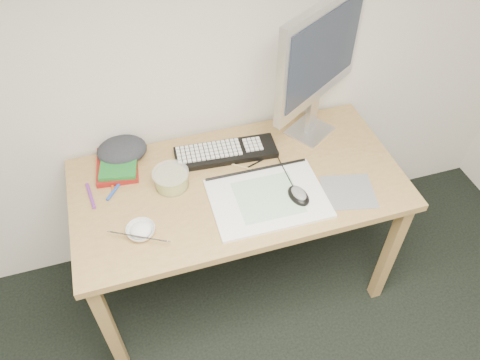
# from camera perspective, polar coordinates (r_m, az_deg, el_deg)

# --- Properties ---
(desk) EXTENTS (1.40, 0.70, 0.75)m
(desk) POSITION_cam_1_polar(r_m,az_deg,el_deg) (2.04, -0.19, -1.80)
(desk) COLOR tan
(desk) RESTS_ON ground
(mousepad) EXTENTS (0.25, 0.23, 0.00)m
(mousepad) POSITION_cam_1_polar(r_m,az_deg,el_deg) (1.99, 13.07, -1.41)
(mousepad) COLOR slate
(mousepad) RESTS_ON desk
(sketchpad) EXTENTS (0.47, 0.34, 0.01)m
(sketchpad) POSITION_cam_1_polar(r_m,az_deg,el_deg) (1.91, 3.41, -2.24)
(sketchpad) COLOR silver
(sketchpad) RESTS_ON desk
(keyboard) EXTENTS (0.46, 0.18, 0.03)m
(keyboard) POSITION_cam_1_polar(r_m,az_deg,el_deg) (2.09, -1.74, 3.38)
(keyboard) COLOR black
(keyboard) RESTS_ON desk
(monitor) EXTENTS (0.48, 0.33, 0.64)m
(monitor) POSITION_cam_1_polar(r_m,az_deg,el_deg) (2.01, 9.71, 14.56)
(monitor) COLOR silver
(monitor) RESTS_ON desk
(mouse) EXTENTS (0.09, 0.13, 0.04)m
(mouse) POSITION_cam_1_polar(r_m,az_deg,el_deg) (1.91, 7.17, -1.66)
(mouse) COLOR black
(mouse) RESTS_ON sketchpad
(rice_bowl) EXTENTS (0.12, 0.12, 0.03)m
(rice_bowl) POSITION_cam_1_polar(r_m,az_deg,el_deg) (1.83, -11.98, -6.12)
(rice_bowl) COLOR silver
(rice_bowl) RESTS_ON desk
(chopsticks) EXTENTS (0.22, 0.13, 0.02)m
(chopsticks) POSITION_cam_1_polar(r_m,az_deg,el_deg) (1.79, -12.25, -6.76)
(chopsticks) COLOR #B3B2B5
(chopsticks) RESTS_ON rice_bowl
(fruit_tub) EXTENTS (0.18, 0.18, 0.07)m
(fruit_tub) POSITION_cam_1_polar(r_m,az_deg,el_deg) (1.96, -8.39, 0.14)
(fruit_tub) COLOR #ECBF53
(fruit_tub) RESTS_ON desk
(book_red) EXTENTS (0.20, 0.25, 0.02)m
(book_red) POSITION_cam_1_polar(r_m,az_deg,el_deg) (2.10, -14.72, 1.78)
(book_red) COLOR maroon
(book_red) RESTS_ON desk
(book_green) EXTENTS (0.19, 0.24, 0.02)m
(book_green) POSITION_cam_1_polar(r_m,az_deg,el_deg) (2.09, -14.54, 2.21)
(book_green) COLOR #1A6A26
(book_green) RESTS_ON book_red
(cloth_lump) EXTENTS (0.20, 0.17, 0.08)m
(cloth_lump) POSITION_cam_1_polar(r_m,az_deg,el_deg) (2.13, -14.19, 3.54)
(cloth_lump) COLOR #2A2D33
(cloth_lump) RESTS_ON desk
(pencil_pink) EXTENTS (0.19, 0.02, 0.01)m
(pencil_pink) POSITION_cam_1_polar(r_m,az_deg,el_deg) (2.00, -0.92, 0.66)
(pencil_pink) COLOR #CE677B
(pencil_pink) RESTS_ON desk
(pencil_tan) EXTENTS (0.16, 0.13, 0.01)m
(pencil_tan) POSITION_cam_1_polar(r_m,az_deg,el_deg) (2.03, 0.92, 1.43)
(pencil_tan) COLOR tan
(pencil_tan) RESTS_ON desk
(pencil_black) EXTENTS (0.18, 0.06, 0.01)m
(pencil_black) POSITION_cam_1_polar(r_m,az_deg,el_deg) (2.07, 2.75, 2.47)
(pencil_black) COLOR black
(pencil_black) RESTS_ON desk
(marker_blue) EXTENTS (0.10, 0.12, 0.01)m
(marker_blue) POSITION_cam_1_polar(r_m,az_deg,el_deg) (2.02, -14.87, -0.94)
(marker_blue) COLOR #2049B1
(marker_blue) RESTS_ON desk
(marker_orange) EXTENTS (0.01, 0.12, 0.01)m
(marker_orange) POSITION_cam_1_polar(r_m,az_deg,el_deg) (2.04, -15.37, -0.25)
(marker_orange) COLOR #CB5017
(marker_orange) RESTS_ON desk
(marker_purple) EXTENTS (0.03, 0.15, 0.01)m
(marker_purple) POSITION_cam_1_polar(r_m,az_deg,el_deg) (2.01, -17.76, -1.84)
(marker_purple) COLOR #722999
(marker_purple) RESTS_ON desk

